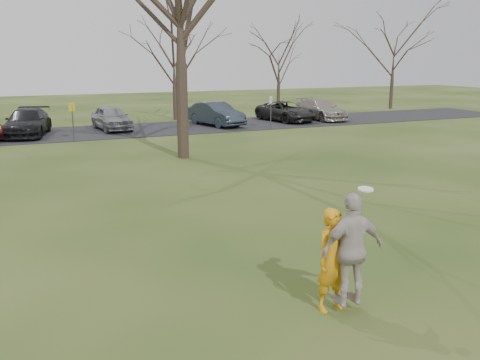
% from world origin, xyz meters
% --- Properties ---
extents(ground, '(120.00, 120.00, 0.00)m').
position_xyz_m(ground, '(0.00, 0.00, 0.00)').
color(ground, '#1E380F').
rests_on(ground, ground).
extents(parking_strip, '(62.00, 6.50, 0.04)m').
position_xyz_m(parking_strip, '(0.00, 25.00, 0.02)').
color(parking_strip, black).
rests_on(parking_strip, ground).
extents(player_defender, '(0.74, 0.53, 1.90)m').
position_xyz_m(player_defender, '(-0.05, -0.24, 0.95)').
color(player_defender, orange).
rests_on(player_defender, ground).
extents(car_3, '(3.23, 5.58, 1.52)m').
position_xyz_m(car_3, '(-4.21, 25.00, 0.80)').
color(car_3, black).
rests_on(car_3, parking_strip).
extents(car_4, '(2.20, 4.51, 1.48)m').
position_xyz_m(car_4, '(0.70, 25.59, 0.78)').
color(car_4, gray).
rests_on(car_4, parking_strip).
extents(car_5, '(2.73, 4.91, 1.53)m').
position_xyz_m(car_5, '(7.40, 24.87, 0.81)').
color(car_5, '#29323E').
rests_on(car_5, parking_strip).
extents(car_6, '(3.05, 5.25, 1.38)m').
position_xyz_m(car_6, '(12.82, 25.23, 0.73)').
color(car_6, black).
rests_on(car_6, parking_strip).
extents(car_7, '(2.16, 5.03, 1.44)m').
position_xyz_m(car_7, '(15.68, 25.15, 0.76)').
color(car_7, gray).
rests_on(car_7, parking_strip).
extents(catching_play, '(1.22, 0.55, 2.13)m').
position_xyz_m(catching_play, '(0.20, -0.45, 1.19)').
color(catching_play, '#BCAFA8').
rests_on(catching_play, ground).
extents(sign_yellow, '(0.35, 0.35, 2.08)m').
position_xyz_m(sign_yellow, '(-2.00, 22.00, 1.45)').
color(sign_yellow, '#47474C').
rests_on(sign_yellow, ground).
extents(sign_white, '(0.35, 0.35, 2.08)m').
position_xyz_m(sign_white, '(10.00, 22.00, 1.45)').
color(sign_white, '#47474C').
rests_on(sign_white, ground).
extents(small_tree_row, '(55.00, 5.90, 8.50)m').
position_xyz_m(small_tree_row, '(4.38, 30.06, 3.89)').
color(small_tree_row, '#352821').
rests_on(small_tree_row, ground).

